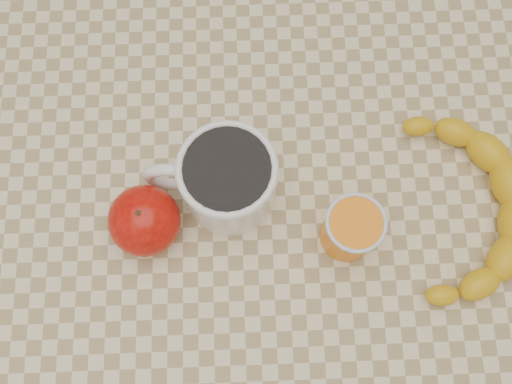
{
  "coord_description": "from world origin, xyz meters",
  "views": [
    {
      "loc": [
        -0.01,
        -0.16,
        1.36
      ],
      "look_at": [
        0.0,
        0.0,
        0.77
      ],
      "focal_mm": 40.0,
      "sensor_mm": 36.0,
      "label": 1
    }
  ],
  "objects_px": {
    "coffee_mug": "(226,179)",
    "orange_juice_glass": "(351,229)",
    "banana": "(467,210)",
    "apple": "(144,221)",
    "table": "(256,214)"
  },
  "relations": [
    {
      "from": "coffee_mug",
      "to": "orange_juice_glass",
      "type": "relative_size",
      "value": 2.04
    },
    {
      "from": "orange_juice_glass",
      "to": "banana",
      "type": "distance_m",
      "value": 0.13
    },
    {
      "from": "apple",
      "to": "banana",
      "type": "distance_m",
      "value": 0.34
    },
    {
      "from": "table",
      "to": "coffee_mug",
      "type": "distance_m",
      "value": 0.14
    },
    {
      "from": "apple",
      "to": "orange_juice_glass",
      "type": "bearing_deg",
      "value": -4.54
    },
    {
      "from": "table",
      "to": "apple",
      "type": "bearing_deg",
      "value": -165.18
    },
    {
      "from": "apple",
      "to": "banana",
      "type": "xyz_separation_m",
      "value": [
        0.34,
        0.0,
        -0.01
      ]
    },
    {
      "from": "coffee_mug",
      "to": "banana",
      "type": "bearing_deg",
      "value": -7.85
    },
    {
      "from": "apple",
      "to": "coffee_mug",
      "type": "bearing_deg",
      "value": 24.21
    },
    {
      "from": "table",
      "to": "apple",
      "type": "height_order",
      "value": "apple"
    },
    {
      "from": "apple",
      "to": "table",
      "type": "bearing_deg",
      "value": 14.82
    },
    {
      "from": "table",
      "to": "orange_juice_glass",
      "type": "bearing_deg",
      "value": -26.43
    },
    {
      "from": "table",
      "to": "coffee_mug",
      "type": "bearing_deg",
      "value": 166.28
    },
    {
      "from": "table",
      "to": "orange_juice_glass",
      "type": "height_order",
      "value": "orange_juice_glass"
    },
    {
      "from": "table",
      "to": "coffee_mug",
      "type": "relative_size",
      "value": 5.46
    }
  ]
}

